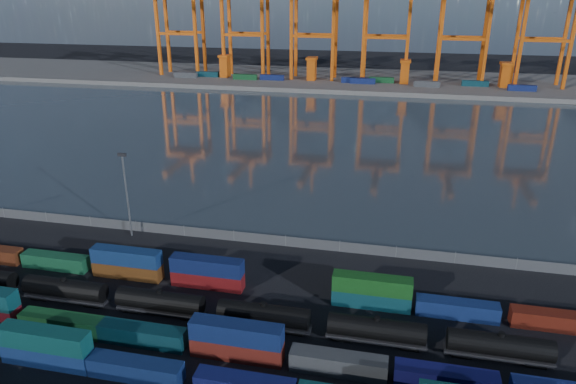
# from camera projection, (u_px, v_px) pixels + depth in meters

# --- Properties ---
(ground) EXTENTS (700.00, 700.00, 0.00)m
(ground) POSITION_uv_depth(u_px,v_px,m) (241.00, 340.00, 69.46)
(ground) COLOR black
(ground) RESTS_ON ground
(harbor_water) EXTENTS (700.00, 700.00, 0.00)m
(harbor_water) POSITION_uv_depth(u_px,v_px,m) (338.00, 137.00, 164.80)
(harbor_water) COLOR #2D3941
(harbor_water) RESTS_ON ground
(far_quay) EXTENTS (700.00, 70.00, 2.00)m
(far_quay) POSITION_uv_depth(u_px,v_px,m) (363.00, 80.00, 259.78)
(far_quay) COLOR #514F4C
(far_quay) RESTS_ON ground
(container_row_south) EXTENTS (140.16, 2.42, 5.16)m
(container_row_south) POSITION_uv_depth(u_px,v_px,m) (214.00, 377.00, 60.06)
(container_row_south) COLOR #474A4D
(container_row_south) RESTS_ON ground
(container_row_mid) EXTENTS (142.28, 2.45, 5.21)m
(container_row_mid) POSITION_uv_depth(u_px,v_px,m) (112.00, 327.00, 69.12)
(container_row_mid) COLOR #3C3E41
(container_row_mid) RESTS_ON ground
(container_row_north) EXTENTS (141.12, 2.38, 5.07)m
(container_row_north) POSITION_uv_depth(u_px,v_px,m) (204.00, 276.00, 81.51)
(container_row_north) COLOR #13125B
(container_row_north) RESTS_ON ground
(tanker_string) EXTENTS (121.90, 2.88, 4.12)m
(tanker_string) POSITION_uv_depth(u_px,v_px,m) (112.00, 296.00, 75.87)
(tanker_string) COLOR black
(tanker_string) RESTS_ON ground
(waterfront_fence) EXTENTS (160.12, 0.12, 2.20)m
(waterfront_fence) POSITION_uv_depth(u_px,v_px,m) (286.00, 241.00, 94.51)
(waterfront_fence) COLOR #595B5E
(waterfront_fence) RESTS_ON ground
(yard_light_mast) EXTENTS (1.60, 0.40, 16.60)m
(yard_light_mast) POSITION_uv_depth(u_px,v_px,m) (126.00, 191.00, 95.57)
(yard_light_mast) COLOR slate
(yard_light_mast) RESTS_ON ground
(gantry_cranes) EXTENTS (198.19, 44.53, 60.30)m
(gantry_cranes) POSITION_uv_depth(u_px,v_px,m) (351.00, 5.00, 241.99)
(gantry_cranes) COLOR #D7560F
(gantry_cranes) RESTS_ON ground
(quay_containers) EXTENTS (172.58, 10.99, 2.60)m
(quay_containers) POSITION_uv_depth(u_px,v_px,m) (339.00, 80.00, 247.90)
(quay_containers) COLOR navy
(quay_containers) RESTS_ON far_quay
(straddle_carriers) EXTENTS (140.00, 7.00, 11.10)m
(straddle_carriers) POSITION_uv_depth(u_px,v_px,m) (357.00, 69.00, 248.68)
(straddle_carriers) COLOR #D7560F
(straddle_carriers) RESTS_ON far_quay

